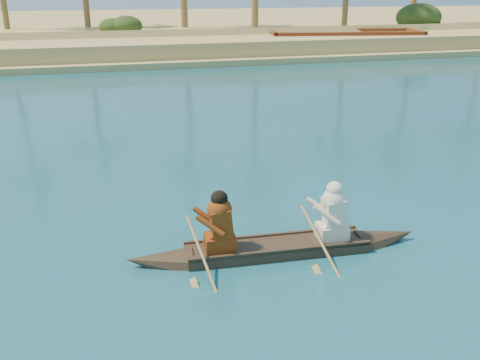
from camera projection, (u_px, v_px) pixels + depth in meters
name	position (u px, v px, depth m)	size (l,w,h in m)	color
sandy_embankment	(191.00, 27.00, 54.99)	(150.00, 51.00, 1.50)	tan
shrub_cluster	(230.00, 33.00, 40.88)	(100.00, 6.00, 2.40)	#243A15
canoe	(277.00, 239.00, 9.64)	(5.44, 1.10, 1.49)	#392C1F
barge_mid	(344.00, 43.00, 38.95)	(11.37, 5.66, 1.81)	maroon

